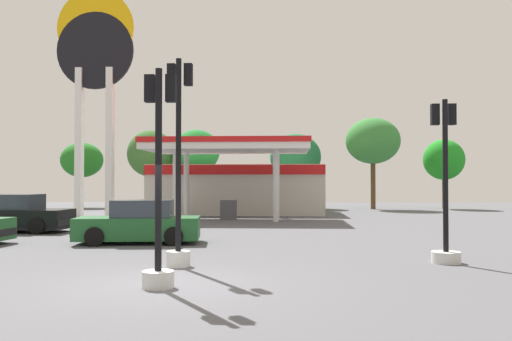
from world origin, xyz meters
TOP-DOWN VIEW (x-y plane):
  - ground_plane at (0.00, 0.00)m, footprint 90.00×90.00m
  - gas_station at (-0.79, 25.27)m, footprint 11.45×12.73m
  - station_pole_sign at (-9.20, 21.27)m, footprint 4.76×0.56m
  - car_1 at (-9.07, 11.39)m, footprint 4.60×2.20m
  - car_2 at (-2.62, 7.51)m, footprint 4.43×2.31m
  - traffic_signal_0 at (-0.05, -0.35)m, footprint 0.65×0.68m
  - traffic_signal_1 at (6.79, 3.45)m, footprint 0.77×0.77m
  - traffic_signal_3 at (-0.20, 2.44)m, footprint 0.65×0.66m
  - tree_0 at (-14.74, 33.58)m, footprint 3.52×3.52m
  - tree_1 at (-8.15, 30.86)m, footprint 3.71×3.71m
  - tree_2 at (-4.56, 30.97)m, footprint 3.66×3.66m
  - tree_3 at (3.23, 33.18)m, footprint 4.16×4.16m
  - tree_4 at (9.31, 32.01)m, footprint 4.28×4.28m
  - tree_5 at (15.07, 32.99)m, footprint 3.25×3.25m

SIDE VIEW (x-z plane):
  - ground_plane at x=0.00m, z-range 0.00..0.00m
  - car_2 at x=-2.62m, z-range -0.07..1.45m
  - car_1 at x=-9.07m, z-range -0.08..1.55m
  - traffic_signal_1 at x=6.79m, z-range -0.69..3.67m
  - traffic_signal_0 at x=-0.05m, z-range -0.55..3.93m
  - gas_station at x=-0.79m, z-range -0.33..4.21m
  - traffic_signal_3 at x=-0.20m, z-range -0.61..4.71m
  - tree_5 at x=15.07m, z-range 1.14..6.69m
  - tree_0 at x=-14.74m, z-range 1.25..6.70m
  - tree_3 at x=3.23m, z-range 1.14..7.21m
  - tree_1 at x=-8.15m, z-range 1.26..7.46m
  - tree_2 at x=-4.56m, z-range 1.40..7.65m
  - tree_4 at x=9.31m, z-range 1.76..8.95m
  - station_pole_sign at x=-9.20m, z-range 2.10..16.12m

